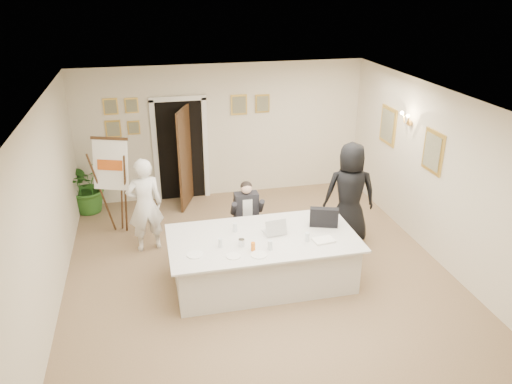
{
  "coord_description": "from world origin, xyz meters",
  "views": [
    {
      "loc": [
        -1.56,
        -6.49,
        4.37
      ],
      "look_at": [
        0.06,
        0.6,
        1.23
      ],
      "focal_mm": 35.0,
      "sensor_mm": 36.0,
      "label": 1
    }
  ],
  "objects_px": {
    "seated_man": "(247,216)",
    "potted_palm": "(88,185)",
    "conference_table": "(263,259)",
    "standing_woman": "(350,193)",
    "laptop": "(274,224)",
    "steel_jug": "(241,243)",
    "standing_man": "(145,205)",
    "oj_glass": "(253,247)",
    "flip_chart": "(116,190)",
    "laptop_bag": "(324,217)",
    "paper_stack": "(323,240)"
  },
  "relations": [
    {
      "from": "seated_man",
      "to": "potted_palm",
      "type": "bearing_deg",
      "value": 143.2
    },
    {
      "from": "conference_table",
      "to": "standing_woman",
      "type": "xyz_separation_m",
      "value": [
        1.79,
        0.97,
        0.52
      ]
    },
    {
      "from": "laptop",
      "to": "steel_jug",
      "type": "xyz_separation_m",
      "value": [
        -0.57,
        -0.31,
        -0.08
      ]
    },
    {
      "from": "laptop",
      "to": "steel_jug",
      "type": "distance_m",
      "value": 0.65
    },
    {
      "from": "standing_woman",
      "to": "conference_table",
      "type": "bearing_deg",
      "value": 42.81
    },
    {
      "from": "conference_table",
      "to": "standing_woman",
      "type": "relative_size",
      "value": 1.56
    },
    {
      "from": "standing_man",
      "to": "steel_jug",
      "type": "height_order",
      "value": "standing_man"
    },
    {
      "from": "standing_woman",
      "to": "oj_glass",
      "type": "xyz_separation_m",
      "value": [
        -2.02,
        -1.33,
        -0.07
      ]
    },
    {
      "from": "flip_chart",
      "to": "steel_jug",
      "type": "xyz_separation_m",
      "value": [
        1.83,
        -2.39,
        -0.01
      ]
    },
    {
      "from": "laptop_bag",
      "to": "laptop",
      "type": "bearing_deg",
      "value": -159.15
    },
    {
      "from": "standing_woman",
      "to": "steel_jug",
      "type": "height_order",
      "value": "standing_woman"
    },
    {
      "from": "seated_man",
      "to": "laptop_bag",
      "type": "bearing_deg",
      "value": -38.8
    },
    {
      "from": "seated_man",
      "to": "oj_glass",
      "type": "distance_m",
      "value": 1.42
    },
    {
      "from": "conference_table",
      "to": "laptop",
      "type": "xyz_separation_m",
      "value": [
        0.2,
        0.11,
        0.52
      ]
    },
    {
      "from": "flip_chart",
      "to": "oj_glass",
      "type": "bearing_deg",
      "value": -52.35
    },
    {
      "from": "potted_palm",
      "to": "laptop",
      "type": "bearing_deg",
      "value": -46.31
    },
    {
      "from": "standing_woman",
      "to": "paper_stack",
      "type": "xyz_separation_m",
      "value": [
        -0.94,
        -1.29,
        -0.12
      ]
    },
    {
      "from": "conference_table",
      "to": "laptop",
      "type": "bearing_deg",
      "value": 28.46
    },
    {
      "from": "laptop",
      "to": "seated_man",
      "type": "bearing_deg",
      "value": 97.63
    },
    {
      "from": "potted_palm",
      "to": "oj_glass",
      "type": "distance_m",
      "value": 4.46
    },
    {
      "from": "paper_stack",
      "to": "standing_man",
      "type": "bearing_deg",
      "value": 145.52
    },
    {
      "from": "seated_man",
      "to": "paper_stack",
      "type": "bearing_deg",
      "value": -55.19
    },
    {
      "from": "flip_chart",
      "to": "standing_man",
      "type": "bearing_deg",
      "value": -56.96
    },
    {
      "from": "seated_man",
      "to": "standing_man",
      "type": "bearing_deg",
      "value": 168.65
    },
    {
      "from": "laptop_bag",
      "to": "steel_jug",
      "type": "relative_size",
      "value": 4.0
    },
    {
      "from": "flip_chart",
      "to": "standing_man",
      "type": "distance_m",
      "value": 0.91
    },
    {
      "from": "potted_palm",
      "to": "laptop_bag",
      "type": "xyz_separation_m",
      "value": [
        3.82,
        -3.13,
        0.37
      ]
    },
    {
      "from": "potted_palm",
      "to": "paper_stack",
      "type": "distance_m",
      "value": 5.13
    },
    {
      "from": "standing_man",
      "to": "laptop",
      "type": "bearing_deg",
      "value": 135.48
    },
    {
      "from": "flip_chart",
      "to": "laptop",
      "type": "distance_m",
      "value": 3.18
    },
    {
      "from": "paper_stack",
      "to": "oj_glass",
      "type": "distance_m",
      "value": 1.08
    },
    {
      "from": "seated_man",
      "to": "standing_man",
      "type": "height_order",
      "value": "standing_man"
    },
    {
      "from": "steel_jug",
      "to": "seated_man",
      "type": "bearing_deg",
      "value": 74.63
    },
    {
      "from": "laptop_bag",
      "to": "oj_glass",
      "type": "xyz_separation_m",
      "value": [
        -1.24,
        -0.5,
        -0.09
      ]
    },
    {
      "from": "potted_palm",
      "to": "paper_stack",
      "type": "height_order",
      "value": "potted_palm"
    },
    {
      "from": "laptop_bag",
      "to": "paper_stack",
      "type": "bearing_deg",
      "value": -90.84
    },
    {
      "from": "standing_man",
      "to": "paper_stack",
      "type": "height_order",
      "value": "standing_man"
    },
    {
      "from": "conference_table",
      "to": "standing_man",
      "type": "bearing_deg",
      "value": 140.02
    },
    {
      "from": "standing_woman",
      "to": "paper_stack",
      "type": "distance_m",
      "value": 1.6
    },
    {
      "from": "steel_jug",
      "to": "conference_table",
      "type": "bearing_deg",
      "value": 27.96
    },
    {
      "from": "potted_palm",
      "to": "oj_glass",
      "type": "xyz_separation_m",
      "value": [
        2.58,
        -3.63,
        0.28
      ]
    },
    {
      "from": "conference_table",
      "to": "potted_palm",
      "type": "height_order",
      "value": "potted_palm"
    },
    {
      "from": "standing_woman",
      "to": "potted_palm",
      "type": "xyz_separation_m",
      "value": [
        -4.6,
        2.3,
        -0.35
      ]
    },
    {
      "from": "steel_jug",
      "to": "flip_chart",
      "type": "bearing_deg",
      "value": 127.53
    },
    {
      "from": "flip_chart",
      "to": "steel_jug",
      "type": "bearing_deg",
      "value": -52.47
    },
    {
      "from": "laptop",
      "to": "laptop_bag",
      "type": "xyz_separation_m",
      "value": [
        0.81,
        0.03,
        0.02
      ]
    },
    {
      "from": "conference_table",
      "to": "laptop_bag",
      "type": "relative_size",
      "value": 6.45
    },
    {
      "from": "flip_chart",
      "to": "steel_jug",
      "type": "relative_size",
      "value": 16.41
    },
    {
      "from": "conference_table",
      "to": "paper_stack",
      "type": "xyz_separation_m",
      "value": [
        0.85,
        -0.32,
        0.4
      ]
    },
    {
      "from": "laptop_bag",
      "to": "paper_stack",
      "type": "distance_m",
      "value": 0.51
    }
  ]
}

